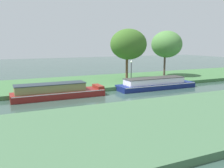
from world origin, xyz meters
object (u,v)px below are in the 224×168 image
object	(u,v)px
maroon_narrowboat	(56,92)
willow_tree_centre	(167,44)
willow_tree_left	(129,44)
lamp_post	(131,69)
mooring_post_near	(159,80)
navy_barge	(156,84)

from	to	relation	value
maroon_narrowboat	willow_tree_centre	size ratio (longest dim) A/B	1.35
maroon_narrowboat	willow_tree_centre	world-z (taller)	willow_tree_centre
willow_tree_left	lamp_post	size ratio (longest dim) A/B	2.47
willow_tree_left	willow_tree_centre	xyz separation A→B (m)	(6.38, 0.68, -0.02)
willow_tree_left	maroon_narrowboat	bearing A→B (deg)	-153.10
willow_tree_left	mooring_post_near	distance (m)	6.08
willow_tree_centre	lamp_post	xyz separation A→B (m)	(-7.52, -3.48, -2.76)
willow_tree_centre	willow_tree_left	bearing A→B (deg)	-173.92
willow_tree_left	mooring_post_near	world-z (taller)	willow_tree_left
lamp_post	mooring_post_near	world-z (taller)	lamp_post
mooring_post_near	lamp_post	bearing A→B (deg)	157.46
lamp_post	mooring_post_near	size ratio (longest dim) A/B	4.49
willow_tree_left	lamp_post	world-z (taller)	willow_tree_left
lamp_post	mooring_post_near	distance (m)	3.52
navy_barge	mooring_post_near	distance (m)	1.76
maroon_narrowboat	willow_tree_centre	xyz separation A→B (m)	(16.76, 5.94, 4.21)
willow_tree_left	lamp_post	bearing A→B (deg)	-112.20
maroon_narrowboat	willow_tree_left	size ratio (longest dim) A/B	1.33
maroon_narrowboat	mooring_post_near	distance (m)	12.30
maroon_narrowboat	willow_tree_left	bearing A→B (deg)	26.90
willow_tree_left	willow_tree_centre	distance (m)	6.41
navy_barge	willow_tree_centre	size ratio (longest dim) A/B	1.46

